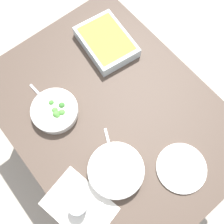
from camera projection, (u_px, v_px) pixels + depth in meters
The scene contains 11 objects.
ground_plane at pixel (112, 147), 1.93m from camera, with size 6.00×6.00×0.00m, color #B2A899.
dining_table at pixel (112, 118), 1.32m from camera, with size 1.20×0.90×0.74m.
placemat at pixel (79, 206), 1.09m from camera, with size 0.28×0.20×0.00m, color silver.
stew_bowl at pixel (116, 170), 1.11m from camera, with size 0.24×0.24×0.06m.
broccoli_bowl at pixel (55, 111), 1.20m from camera, with size 0.22×0.22×0.06m.
baking_dish at pixel (106, 42), 1.33m from camera, with size 0.32×0.25×0.06m.
drink_cup at pixel (78, 206), 1.05m from camera, with size 0.07×0.07×0.08m.
side_plate at pixel (181, 168), 1.14m from camera, with size 0.22×0.22×0.01m, color silver.
spoon_by_stew at pixel (111, 152), 1.16m from camera, with size 0.17×0.09×0.01m.
spoon_by_broccoli at pixel (45, 100), 1.25m from camera, with size 0.18×0.03×0.01m.
spoon_spare at pixel (90, 205), 1.08m from camera, with size 0.12×0.15×0.01m.
Camera 1 is at (0.33, -0.27, 1.90)m, focal length 41.94 mm.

